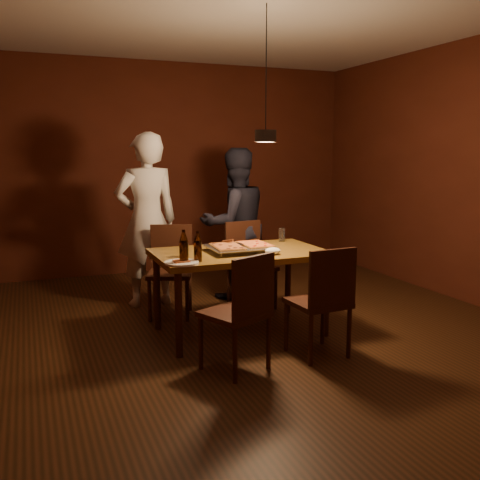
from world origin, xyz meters
name	(u,v)px	position (x,y,z in m)	size (l,w,h in m)	color
room_shell	(265,178)	(0.00, 0.00, 1.40)	(6.00, 6.00, 6.00)	#3D2010
dining_table	(240,259)	(-0.16, 0.18, 0.68)	(1.50, 0.90, 0.75)	brown
chair_far_left	(171,261)	(-0.59, 0.98, 0.54)	(0.54, 0.54, 0.49)	#38190F
chair_far_right	(248,256)	(0.24, 0.96, 0.54)	(0.47, 0.47, 0.49)	#38190F
chair_near_left	(243,302)	(-0.47, -0.65, 0.54)	(0.56, 0.56, 0.49)	#38190F
chair_near_right	(324,292)	(0.23, -0.62, 0.54)	(0.45, 0.45, 0.49)	#38190F
pizza_tray	(240,249)	(-0.17, 0.16, 0.77)	(0.55, 0.45, 0.05)	silver
pizza_meat	(227,246)	(-0.29, 0.15, 0.81)	(0.24, 0.38, 0.02)	maroon
pizza_cheese	(255,244)	(-0.02, 0.17, 0.81)	(0.23, 0.37, 0.02)	gold
spatula	(239,244)	(-0.17, 0.20, 0.81)	(0.09, 0.24, 0.04)	silver
beer_bottle_a	(184,247)	(-0.77, -0.15, 0.89)	(0.07, 0.07, 0.27)	black
beer_bottle_b	(198,246)	(-0.64, -0.12, 0.87)	(0.07, 0.07, 0.25)	black
water_glass_left	(184,250)	(-0.68, 0.13, 0.81)	(0.07, 0.07, 0.11)	silver
water_glass_right	(282,235)	(0.42, 0.52, 0.82)	(0.06, 0.06, 0.13)	silver
plate_slice	(181,262)	(-0.79, -0.14, 0.76)	(0.27, 0.27, 0.03)	white
napkin	(273,251)	(0.04, -0.07, 0.78)	(0.14, 0.11, 0.06)	white
diner_white	(147,220)	(-0.73, 1.39, 0.91)	(0.66, 0.44, 1.82)	silver
diner_dark	(235,224)	(0.24, 1.33, 0.83)	(0.81, 0.63, 1.66)	black
pendant_lamp	(266,135)	(0.00, 0.00, 1.76)	(0.18, 0.18, 1.10)	black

